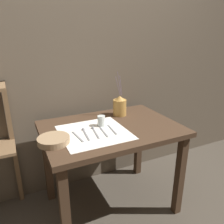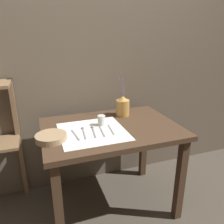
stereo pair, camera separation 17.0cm
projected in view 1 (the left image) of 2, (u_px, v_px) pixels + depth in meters
name	position (u px, v px, depth m)	size (l,w,h in m)	color
ground_plane	(111.00, 204.00, 1.99)	(12.00, 12.00, 0.00)	#473F35
stone_wall_back	(88.00, 64.00, 2.01)	(7.00, 0.06, 2.40)	brown
wooden_table	(111.00, 139.00, 1.77)	(1.07, 0.76, 0.77)	#422D1E
linen_cloth	(94.00, 132.00, 1.63)	(0.49, 0.48, 0.00)	white
pitcher_with_flowers	(120.00, 106.00, 1.95)	(0.12, 0.12, 0.40)	#B7843D
wooden_bowl	(54.00, 140.00, 1.46)	(0.22, 0.22, 0.04)	#9E7F5B
glass_tumbler_near	(101.00, 121.00, 1.73)	(0.06, 0.06, 0.08)	silver
fork_inner	(78.00, 137.00, 1.55)	(0.03, 0.19, 0.00)	gray
spoon_inner	(84.00, 131.00, 1.63)	(0.04, 0.20, 0.02)	gray
spoon_outer	(94.00, 130.00, 1.66)	(0.04, 0.20, 0.02)	gray
knife_center	(104.00, 132.00, 1.63)	(0.03, 0.19, 0.00)	gray
fork_outer	(112.00, 129.00, 1.67)	(0.03, 0.19, 0.00)	gray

